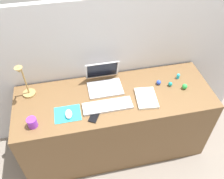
{
  "coord_description": "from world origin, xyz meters",
  "views": [
    {
      "loc": [
        -0.32,
        -1.39,
        2.25
      ],
      "look_at": [
        -0.03,
        0.0,
        0.83
      ],
      "focal_mm": 38.67,
      "sensor_mm": 36.0,
      "label": 1
    }
  ],
  "objects_px": {
    "cell_phone": "(94,116)",
    "notebook_pad": "(146,98)",
    "laptop": "(104,80)",
    "coffee_mug": "(32,123)",
    "toy_figurine_blue": "(159,82)",
    "mouse": "(69,114)",
    "toy_figurine_teal": "(170,84)",
    "desk_lamp": "(25,82)",
    "toy_figurine_cyan": "(178,76)",
    "toy_figurine_green": "(185,86)",
    "keyboard": "(108,106)"
  },
  "relations": [
    {
      "from": "desk_lamp",
      "to": "toy_figurine_cyan",
      "type": "height_order",
      "value": "desk_lamp"
    },
    {
      "from": "desk_lamp",
      "to": "keyboard",
      "type": "bearing_deg",
      "value": -22.0
    },
    {
      "from": "desk_lamp",
      "to": "laptop",
      "type": "bearing_deg",
      "value": 1.05
    },
    {
      "from": "mouse",
      "to": "laptop",
      "type": "bearing_deg",
      "value": 41.07
    },
    {
      "from": "laptop",
      "to": "toy_figurine_cyan",
      "type": "xyz_separation_m",
      "value": [
        0.69,
        -0.06,
        -0.03
      ]
    },
    {
      "from": "notebook_pad",
      "to": "toy_figurine_cyan",
      "type": "distance_m",
      "value": 0.41
    },
    {
      "from": "toy_figurine_blue",
      "to": "toy_figurine_teal",
      "type": "bearing_deg",
      "value": -23.19
    },
    {
      "from": "desk_lamp",
      "to": "coffee_mug",
      "type": "distance_m",
      "value": 0.35
    },
    {
      "from": "cell_phone",
      "to": "toy_figurine_cyan",
      "type": "bearing_deg",
      "value": 47.99
    },
    {
      "from": "desk_lamp",
      "to": "toy_figurine_cyan",
      "type": "relative_size",
      "value": 6.78
    },
    {
      "from": "desk_lamp",
      "to": "notebook_pad",
      "type": "bearing_deg",
      "value": -13.66
    },
    {
      "from": "laptop",
      "to": "toy_figurine_blue",
      "type": "distance_m",
      "value": 0.49
    },
    {
      "from": "laptop",
      "to": "desk_lamp",
      "type": "height_order",
      "value": "desk_lamp"
    },
    {
      "from": "toy_figurine_green",
      "to": "desk_lamp",
      "type": "bearing_deg",
      "value": 172.07
    },
    {
      "from": "cell_phone",
      "to": "keyboard",
      "type": "bearing_deg",
      "value": 61.78
    },
    {
      "from": "toy_figurine_blue",
      "to": "mouse",
      "type": "bearing_deg",
      "value": -166.44
    },
    {
      "from": "keyboard",
      "to": "notebook_pad",
      "type": "relative_size",
      "value": 1.71
    },
    {
      "from": "cell_phone",
      "to": "toy_figurine_blue",
      "type": "xyz_separation_m",
      "value": [
        0.63,
        0.25,
        0.02
      ]
    },
    {
      "from": "notebook_pad",
      "to": "laptop",
      "type": "bearing_deg",
      "value": 148.08
    },
    {
      "from": "mouse",
      "to": "notebook_pad",
      "type": "distance_m",
      "value": 0.66
    },
    {
      "from": "laptop",
      "to": "toy_figurine_blue",
      "type": "height_order",
      "value": "laptop"
    },
    {
      "from": "toy_figurine_green",
      "to": "toy_figurine_cyan",
      "type": "distance_m",
      "value": 0.14
    },
    {
      "from": "coffee_mug",
      "to": "toy_figurine_blue",
      "type": "relative_size",
      "value": 1.78
    },
    {
      "from": "toy_figurine_blue",
      "to": "toy_figurine_green",
      "type": "relative_size",
      "value": 0.88
    },
    {
      "from": "desk_lamp",
      "to": "toy_figurine_cyan",
      "type": "distance_m",
      "value": 1.35
    },
    {
      "from": "laptop",
      "to": "keyboard",
      "type": "bearing_deg",
      "value": -94.32
    },
    {
      "from": "toy_figurine_green",
      "to": "toy_figurine_blue",
      "type": "bearing_deg",
      "value": 153.87
    },
    {
      "from": "desk_lamp",
      "to": "toy_figurine_teal",
      "type": "relative_size",
      "value": 8.68
    },
    {
      "from": "coffee_mug",
      "to": "toy_figurine_teal",
      "type": "distance_m",
      "value": 1.21
    },
    {
      "from": "cell_phone",
      "to": "coffee_mug",
      "type": "bearing_deg",
      "value": -152.14
    },
    {
      "from": "keyboard",
      "to": "toy_figurine_blue",
      "type": "height_order",
      "value": "toy_figurine_blue"
    },
    {
      "from": "keyboard",
      "to": "toy_figurine_teal",
      "type": "relative_size",
      "value": 9.98
    },
    {
      "from": "notebook_pad",
      "to": "toy_figurine_green",
      "type": "height_order",
      "value": "toy_figurine_green"
    },
    {
      "from": "keyboard",
      "to": "notebook_pad",
      "type": "bearing_deg",
      "value": 3.34
    },
    {
      "from": "notebook_pad",
      "to": "toy_figurine_green",
      "type": "xyz_separation_m",
      "value": [
        0.37,
        0.05,
        0.02
      ]
    },
    {
      "from": "toy_figurine_blue",
      "to": "toy_figurine_cyan",
      "type": "bearing_deg",
      "value": 10.89
    },
    {
      "from": "cell_phone",
      "to": "toy_figurine_teal",
      "type": "xyz_separation_m",
      "value": [
        0.72,
        0.21,
        0.02
      ]
    },
    {
      "from": "desk_lamp",
      "to": "toy_figurine_green",
      "type": "xyz_separation_m",
      "value": [
        1.35,
        -0.19,
        -0.14
      ]
    },
    {
      "from": "desk_lamp",
      "to": "toy_figurine_blue",
      "type": "distance_m",
      "value": 1.15
    },
    {
      "from": "notebook_pad",
      "to": "toy_figurine_blue",
      "type": "relative_size",
      "value": 5.4
    },
    {
      "from": "toy_figurine_teal",
      "to": "mouse",
      "type": "bearing_deg",
      "value": -170.24
    },
    {
      "from": "toy_figurine_green",
      "to": "toy_figurine_cyan",
      "type": "xyz_separation_m",
      "value": [
        -0.0,
        0.14,
        0.0
      ]
    },
    {
      "from": "keyboard",
      "to": "toy_figurine_blue",
      "type": "distance_m",
      "value": 0.53
    },
    {
      "from": "keyboard",
      "to": "toy_figurine_teal",
      "type": "distance_m",
      "value": 0.61
    },
    {
      "from": "cell_phone",
      "to": "notebook_pad",
      "type": "relative_size",
      "value": 0.53
    },
    {
      "from": "keyboard",
      "to": "cell_phone",
      "type": "bearing_deg",
      "value": -147.01
    },
    {
      "from": "coffee_mug",
      "to": "laptop",
      "type": "bearing_deg",
      "value": 28.87
    },
    {
      "from": "toy_figurine_green",
      "to": "toy_figurine_cyan",
      "type": "height_order",
      "value": "toy_figurine_cyan"
    },
    {
      "from": "toy_figurine_blue",
      "to": "keyboard",
      "type": "bearing_deg",
      "value": -161.32
    },
    {
      "from": "coffee_mug",
      "to": "toy_figurine_teal",
      "type": "xyz_separation_m",
      "value": [
        1.2,
        0.2,
        -0.02
      ]
    }
  ]
}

